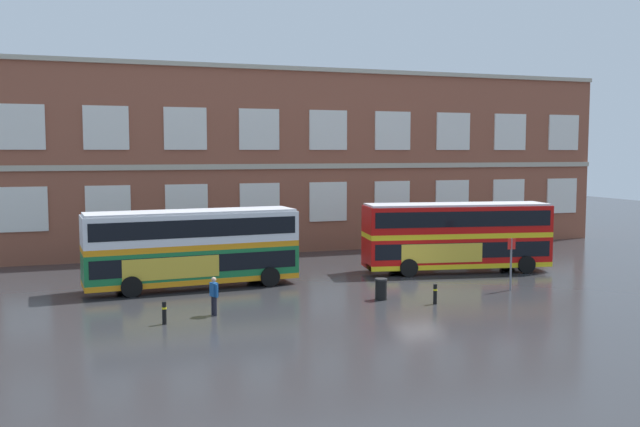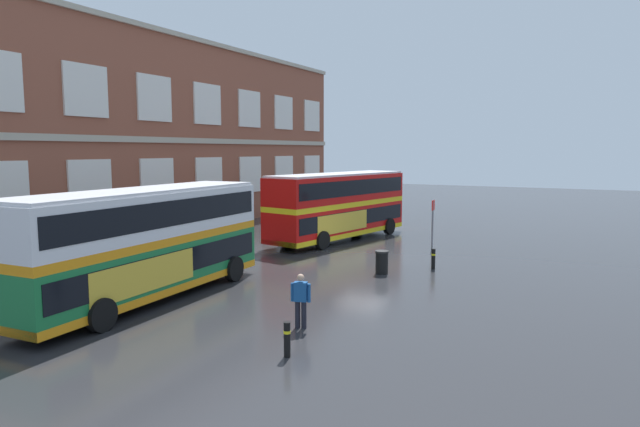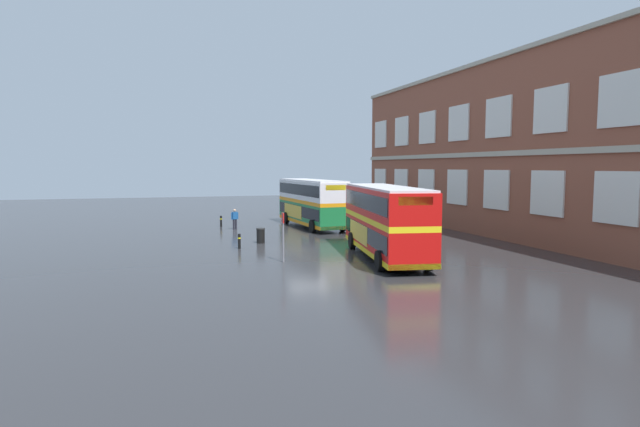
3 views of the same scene
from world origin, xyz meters
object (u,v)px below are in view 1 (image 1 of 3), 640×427
at_px(station_litter_bin, 381,289).
at_px(double_decker_near, 192,247).
at_px(double_decker_middle, 457,236).
at_px(waiting_passenger, 214,294).
at_px(bus_stand_flag, 511,259).
at_px(safety_bollard_east, 435,294).
at_px(safety_bollard_west, 164,313).

bearing_deg(station_litter_bin, double_decker_near, 143.52).
bearing_deg(double_decker_middle, waiting_passenger, -157.85).
bearing_deg(bus_stand_flag, double_decker_near, 158.22).
distance_m(double_decker_near, double_decker_middle, 15.62).
xyz_separation_m(bus_stand_flag, station_litter_bin, (-7.24, 0.13, -1.12)).
xyz_separation_m(bus_stand_flag, safety_bollard_east, (-5.25, -1.62, -1.14)).
distance_m(bus_stand_flag, safety_bollard_east, 5.61).
bearing_deg(safety_bollard_west, double_decker_middle, 22.06).
bearing_deg(station_litter_bin, safety_bollard_east, -41.31).
distance_m(double_decker_near, bus_stand_flag, 16.55).
bearing_deg(bus_stand_flag, station_litter_bin, 178.97).
xyz_separation_m(double_decker_near, waiting_passenger, (-0.11, -6.61, -1.22)).
bearing_deg(double_decker_middle, safety_bollard_east, -126.10).
bearing_deg(double_decker_middle, bus_stand_flag, -92.48).
distance_m(double_decker_near, waiting_passenger, 6.72).
height_order(double_decker_middle, safety_bollard_west, double_decker_middle).
relative_size(double_decker_middle, bus_stand_flag, 4.18).
height_order(safety_bollard_west, safety_bollard_east, same).
relative_size(station_litter_bin, safety_bollard_east, 1.08).
bearing_deg(station_litter_bin, safety_bollard_west, -171.96).
bearing_deg(waiting_passenger, safety_bollard_east, -6.41).
distance_m(double_decker_near, safety_bollard_east, 12.85).
distance_m(station_litter_bin, safety_bollard_east, 2.65).
bearing_deg(station_litter_bin, bus_stand_flag, -1.03).
distance_m(safety_bollard_west, safety_bollard_east, 12.46).
height_order(station_litter_bin, safety_bollard_east, station_litter_bin).
relative_size(double_decker_near, safety_bollard_east, 11.71).
xyz_separation_m(double_decker_middle, waiting_passenger, (-15.72, -6.40, -1.22)).
xyz_separation_m(waiting_passenger, safety_bollard_west, (-2.24, -0.88, -0.44)).
bearing_deg(safety_bollard_east, double_decker_near, 142.52).
bearing_deg(bus_stand_flag, waiting_passenger, -178.26).
relative_size(station_litter_bin, safety_bollard_west, 1.08).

